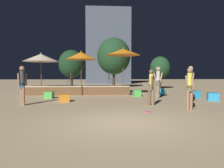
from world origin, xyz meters
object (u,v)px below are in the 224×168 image
background_tree_1 (160,68)px  person_2 (191,82)px  patio_umbrella_2 (81,56)px  background_tree_2 (114,56)px  cube_seat_1 (161,92)px  person_3 (190,87)px  patio_umbrella_1 (123,52)px  person_0 (151,86)px  cube_seat_0 (137,93)px  cube_seat_4 (194,94)px  cube_seat_3 (64,98)px  background_tree_0 (71,64)px  bistro_chair_0 (110,78)px  bistro_chair_1 (70,78)px  person_1 (22,84)px  cube_seat_2 (49,95)px  frisbee_disc (148,112)px  cube_seat_5 (213,97)px  person_4 (158,80)px  patio_umbrella_0 (41,58)px

background_tree_1 → person_2: bearing=-98.4°
patio_umbrella_2 → background_tree_2: bearing=72.1°
cube_seat_1 → person_3: person_3 is taller
patio_umbrella_1 → person_2: (2.94, -4.48, -1.98)m
person_0 → cube_seat_0: bearing=91.3°
patio_umbrella_1 → cube_seat_4: size_ratio=4.87×
cube_seat_3 → background_tree_0: size_ratio=0.15×
bistro_chair_0 → background_tree_2: 8.44m
person_3 → bistro_chair_1: person_3 is taller
cube_seat_0 → patio_umbrella_2: bearing=166.5°
patio_umbrella_2 → person_1: 5.50m
cube_seat_2 → person_3: bearing=-35.8°
cube_seat_2 → bistro_chair_1: bearing=68.4°
patio_umbrella_2 → bistro_chair_0: bearing=25.7°
cube_seat_0 → person_0: bearing=-91.3°
person_0 → background_tree_0: bearing=114.8°
bistro_chair_1 → frisbee_disc: 8.69m
patio_umbrella_2 → cube_seat_5: size_ratio=4.49×
cube_seat_2 → person_0: person_0 is taller
cube_seat_1 → background_tree_1: background_tree_1 is taller
person_0 → person_2: person_2 is taller
person_2 → background_tree_2: (-2.92, 13.24, 2.42)m
cube_seat_1 → person_1: 9.02m
patio_umbrella_1 → person_4: 3.47m
cube_seat_3 → person_4: person_4 is taller
cube_seat_3 → frisbee_disc: (3.65, -3.47, -0.18)m
patio_umbrella_2 → person_0: patio_umbrella_2 is taller
person_1 → cube_seat_2: bearing=-57.3°
patio_umbrella_0 → cube_seat_2: (1.01, -2.18, -2.40)m
cube_seat_2 → cube_seat_5: (9.17, -1.90, 0.02)m
frisbee_disc → background_tree_2: 16.37m
person_4 → bistro_chair_0: size_ratio=2.10×
cube_seat_2 → background_tree_2: size_ratio=0.10×
patio_umbrella_0 → cube_seat_4: patio_umbrella_0 is taller
background_tree_2 → frisbee_disc: bearing=-89.7°
frisbee_disc → person_4: bearing=70.3°
cube_seat_3 → background_tree_2: (3.58, 12.53, 3.26)m
patio_umbrella_2 → frisbee_disc: (3.01, -6.94, -2.70)m
background_tree_0 → bistro_chair_1: bearing=-84.0°
cube_seat_5 → background_tree_0: size_ratio=0.17×
patio_umbrella_0 → background_tree_1: background_tree_1 is taller
patio_umbrella_0 → patio_umbrella_1: size_ratio=0.88×
cube_seat_1 → person_3: 6.26m
cube_seat_0 → person_4: (1.13, -0.98, 0.88)m
cube_seat_5 → background_tree_0: (-8.90, 11.12, 2.29)m
cube_seat_4 → person_1: bearing=-163.7°
cube_seat_0 → bistro_chair_0: 2.68m
person_2 → person_1: bearing=-113.5°
cube_seat_0 → background_tree_2: background_tree_2 is taller
person_2 → background_tree_2: bearing=165.6°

